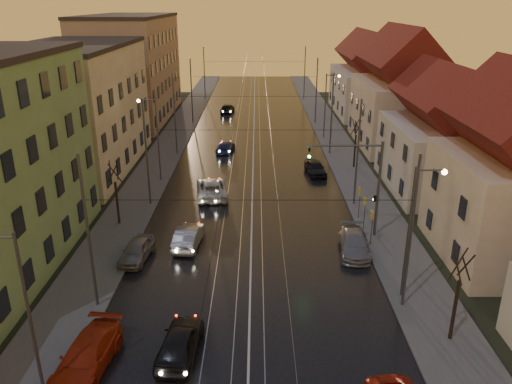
{
  "coord_description": "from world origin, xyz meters",
  "views": [
    {
      "loc": [
        0.38,
        -14.98,
        16.16
      ],
      "look_at": [
        0.33,
        21.23,
        2.25
      ],
      "focal_mm": 35.0,
      "sensor_mm": 36.0,
      "label": 1
    }
  ],
  "objects_px": {
    "driving_car_0": "(180,342)",
    "traffic_light_mast": "(365,177)",
    "parked_right_2": "(315,168)",
    "driving_car_3": "(225,147)",
    "parked_left_2": "(87,356)",
    "parked_right_1": "(354,243)",
    "street_lamp_0": "(19,303)",
    "street_lamp_1": "(415,221)",
    "driving_car_4": "(227,108)",
    "street_lamp_2": "(154,131)",
    "driving_car_2": "(212,188)",
    "street_lamp_3": "(328,99)",
    "driving_car_1": "(189,236)",
    "parked_left_3": "(137,250)"
  },
  "relations": [
    {
      "from": "driving_car_0",
      "to": "traffic_light_mast",
      "type": "bearing_deg",
      "value": -125.3
    },
    {
      "from": "parked_right_2",
      "to": "driving_car_3",
      "type": "bearing_deg",
      "value": 132.31
    },
    {
      "from": "parked_left_2",
      "to": "parked_right_2",
      "type": "distance_m",
      "value": 31.23
    },
    {
      "from": "driving_car_0",
      "to": "parked_right_1",
      "type": "height_order",
      "value": "driving_car_0"
    },
    {
      "from": "street_lamp_0",
      "to": "street_lamp_1",
      "type": "bearing_deg",
      "value": 23.72
    },
    {
      "from": "driving_car_4",
      "to": "parked_right_2",
      "type": "height_order",
      "value": "driving_car_4"
    },
    {
      "from": "street_lamp_2",
      "to": "traffic_light_mast",
      "type": "xyz_separation_m",
      "value": [
        17.1,
        -12.0,
        -0.29
      ]
    },
    {
      "from": "street_lamp_1",
      "to": "driving_car_2",
      "type": "distance_m",
      "value": 20.78
    },
    {
      "from": "street_lamp_2",
      "to": "parked_left_2",
      "type": "height_order",
      "value": "street_lamp_2"
    },
    {
      "from": "street_lamp_0",
      "to": "driving_car_4",
      "type": "distance_m",
      "value": 59.33
    },
    {
      "from": "street_lamp_3",
      "to": "parked_right_2",
      "type": "height_order",
      "value": "street_lamp_3"
    },
    {
      "from": "street_lamp_2",
      "to": "driving_car_0",
      "type": "bearing_deg",
      "value": -77.02
    },
    {
      "from": "driving_car_4",
      "to": "parked_right_2",
      "type": "relative_size",
      "value": 1.04
    },
    {
      "from": "street_lamp_2",
      "to": "driving_car_2",
      "type": "bearing_deg",
      "value": -36.22
    },
    {
      "from": "parked_left_2",
      "to": "street_lamp_2",
      "type": "bearing_deg",
      "value": 100.13
    },
    {
      "from": "parked_right_1",
      "to": "parked_right_2",
      "type": "height_order",
      "value": "parked_right_2"
    },
    {
      "from": "driving_car_2",
      "to": "parked_right_1",
      "type": "relative_size",
      "value": 1.18
    },
    {
      "from": "driving_car_4",
      "to": "parked_left_2",
      "type": "height_order",
      "value": "parked_left_2"
    },
    {
      "from": "street_lamp_0",
      "to": "driving_car_1",
      "type": "height_order",
      "value": "street_lamp_0"
    },
    {
      "from": "driving_car_2",
      "to": "parked_left_2",
      "type": "bearing_deg",
      "value": 72.41
    },
    {
      "from": "street_lamp_0",
      "to": "traffic_light_mast",
      "type": "xyz_separation_m",
      "value": [
        17.1,
        16.0,
        -0.29
      ]
    },
    {
      "from": "driving_car_1",
      "to": "parked_right_1",
      "type": "height_order",
      "value": "driving_car_1"
    },
    {
      "from": "parked_left_2",
      "to": "driving_car_0",
      "type": "bearing_deg",
      "value": 20.49
    },
    {
      "from": "traffic_light_mast",
      "to": "parked_right_2",
      "type": "distance_m",
      "value": 14.6
    },
    {
      "from": "street_lamp_0",
      "to": "parked_right_2",
      "type": "distance_m",
      "value": 33.9
    },
    {
      "from": "driving_car_4",
      "to": "parked_left_3",
      "type": "distance_m",
      "value": 46.59
    },
    {
      "from": "driving_car_0",
      "to": "driving_car_1",
      "type": "distance_m",
      "value": 11.64
    },
    {
      "from": "driving_car_2",
      "to": "parked_left_3",
      "type": "distance_m",
      "value": 12.13
    },
    {
      "from": "parked_left_2",
      "to": "parked_left_3",
      "type": "height_order",
      "value": "parked_left_2"
    },
    {
      "from": "driving_car_1",
      "to": "parked_left_3",
      "type": "relative_size",
      "value": 1.12
    },
    {
      "from": "traffic_light_mast",
      "to": "driving_car_0",
      "type": "bearing_deg",
      "value": -130.9
    },
    {
      "from": "traffic_light_mast",
      "to": "parked_right_2",
      "type": "relative_size",
      "value": 1.76
    },
    {
      "from": "street_lamp_0",
      "to": "driving_car_3",
      "type": "height_order",
      "value": "street_lamp_0"
    },
    {
      "from": "street_lamp_0",
      "to": "driving_car_2",
      "type": "bearing_deg",
      "value": 76.98
    },
    {
      "from": "driving_car_3",
      "to": "parked_left_2",
      "type": "height_order",
      "value": "parked_left_2"
    },
    {
      "from": "driving_car_3",
      "to": "parked_left_2",
      "type": "xyz_separation_m",
      "value": [
        -4.33,
        -35.95,
        0.12
      ]
    },
    {
      "from": "driving_car_0",
      "to": "parked_right_2",
      "type": "height_order",
      "value": "driving_car_0"
    },
    {
      "from": "driving_car_2",
      "to": "driving_car_4",
      "type": "xyz_separation_m",
      "value": [
        -0.56,
        35.03,
        -0.05
      ]
    },
    {
      "from": "street_lamp_1",
      "to": "driving_car_0",
      "type": "height_order",
      "value": "street_lamp_1"
    },
    {
      "from": "traffic_light_mast",
      "to": "driving_car_4",
      "type": "relative_size",
      "value": 1.69
    },
    {
      "from": "traffic_light_mast",
      "to": "parked_left_3",
      "type": "height_order",
      "value": "traffic_light_mast"
    },
    {
      "from": "driving_car_3",
      "to": "parked_left_3",
      "type": "relative_size",
      "value": 1.07
    },
    {
      "from": "street_lamp_2",
      "to": "traffic_light_mast",
      "type": "bearing_deg",
      "value": -35.07
    },
    {
      "from": "parked_right_2",
      "to": "parked_left_2",
      "type": "bearing_deg",
      "value": -123.69
    },
    {
      "from": "driving_car_1",
      "to": "driving_car_2",
      "type": "relative_size",
      "value": 0.79
    },
    {
      "from": "street_lamp_0",
      "to": "parked_right_1",
      "type": "relative_size",
      "value": 1.7
    },
    {
      "from": "street_lamp_1",
      "to": "driving_car_2",
      "type": "relative_size",
      "value": 1.44
    },
    {
      "from": "driving_car_2",
      "to": "driving_car_4",
      "type": "height_order",
      "value": "driving_car_2"
    },
    {
      "from": "street_lamp_2",
      "to": "driving_car_4",
      "type": "xyz_separation_m",
      "value": [
        4.98,
        30.97,
        -4.16
      ]
    },
    {
      "from": "street_lamp_1",
      "to": "traffic_light_mast",
      "type": "xyz_separation_m",
      "value": [
        -1.11,
        8.0,
        -0.29
      ]
    }
  ]
}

